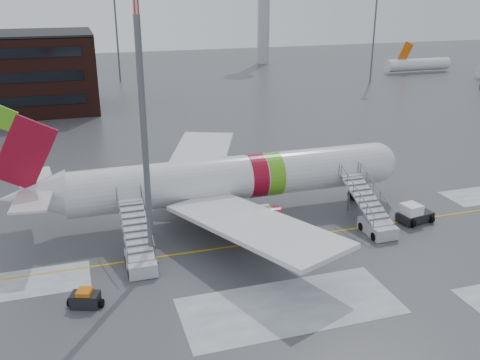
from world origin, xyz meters
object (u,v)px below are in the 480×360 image
object	(u,v)px
pushback_tug	(414,214)
light_mast_near	(143,109)
airliner	(223,180)
airstair_aft	(139,251)
airstair_fwd	(373,218)
baggage_tractor	(85,299)

from	to	relation	value
pushback_tug	light_mast_near	world-z (taller)	light_mast_near
airliner	airstair_aft	xyz separation A→B (m)	(-8.20, -6.54, -2.35)
airliner	airstair_aft	bearing A→B (deg)	-141.44
airstair_fwd	light_mast_near	size ratio (longest dim) A/B	0.35
airstair_aft	light_mast_near	distance (m)	10.58
pushback_tug	baggage_tractor	size ratio (longest dim) A/B	1.31
pushback_tug	light_mast_near	xyz separation A→B (m)	(-22.64, -0.70, 10.85)
airstair_fwd	airstair_aft	size ratio (longest dim) A/B	1.00
airstair_aft	light_mast_near	size ratio (longest dim) A/B	0.35
airstair_aft	light_mast_near	world-z (taller)	light_mast_near
baggage_tractor	airliner	bearing A→B (deg)	41.95
baggage_tractor	light_mast_near	distance (m)	12.80
pushback_tug	baggage_tractor	distance (m)	27.94
airliner	pushback_tug	bearing A→B (deg)	-21.91
airstair_fwd	airstair_aft	world-z (taller)	same
baggage_tractor	light_mast_near	world-z (taller)	light_mast_near
airliner	pushback_tug	world-z (taller)	airliner
light_mast_near	airstair_fwd	bearing A→B (deg)	1.00
airliner	baggage_tractor	xyz separation A→B (m)	(-12.20, -10.96, -2.91)
airstair_aft	baggage_tractor	bearing A→B (deg)	-132.09
airstair_aft	baggage_tractor	world-z (taller)	airstair_aft
airstair_fwd	airliner	bearing A→B (deg)	149.58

